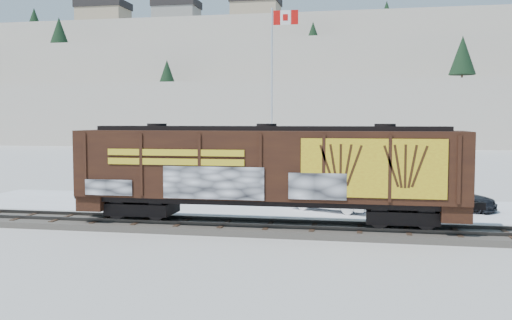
% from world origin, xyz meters
% --- Properties ---
extents(ground, '(500.00, 500.00, 0.00)m').
position_xyz_m(ground, '(0.00, 0.00, 0.00)').
color(ground, white).
rests_on(ground, ground).
extents(rail_track, '(50.00, 3.40, 0.43)m').
position_xyz_m(rail_track, '(0.00, 0.00, 0.15)').
color(rail_track, '#59544C').
rests_on(rail_track, ground).
extents(parking_strip, '(40.00, 8.00, 0.03)m').
position_xyz_m(parking_strip, '(0.00, 7.50, 0.01)').
color(parking_strip, white).
rests_on(parking_strip, ground).
extents(hillside, '(360.00, 110.00, 93.00)m').
position_xyz_m(hillside, '(-0.05, 139.79, 14.37)').
color(hillside, white).
rests_on(hillside, ground).
extents(hopper_railcar, '(17.11, 3.06, 4.27)m').
position_xyz_m(hopper_railcar, '(-0.13, -0.01, 2.81)').
color(hopper_railcar, black).
rests_on(hopper_railcar, rail_track).
extents(flagpole, '(2.30, 0.90, 12.81)m').
position_xyz_m(flagpole, '(-2.28, 15.06, 4.83)').
color(flagpole, silver).
rests_on(flagpole, ground).
extents(car_silver, '(4.44, 3.13, 1.40)m').
position_xyz_m(car_silver, '(-7.06, 7.23, 0.73)').
color(car_silver, silver).
rests_on(car_silver, parking_strip).
extents(car_white, '(4.84, 3.32, 1.51)m').
position_xyz_m(car_white, '(2.41, 6.01, 0.79)').
color(car_white, silver).
rests_on(car_white, parking_strip).
extents(car_dark, '(4.98, 3.65, 1.34)m').
position_xyz_m(car_dark, '(8.94, 7.71, 0.70)').
color(car_dark, black).
rests_on(car_dark, parking_strip).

